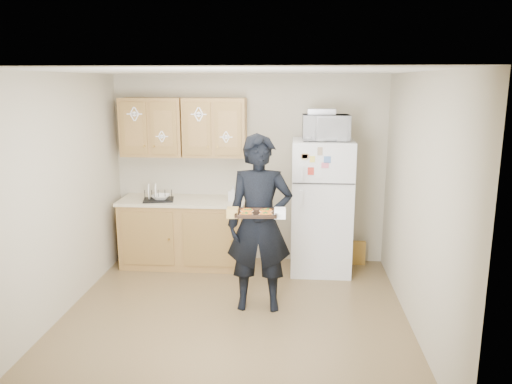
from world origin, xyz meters
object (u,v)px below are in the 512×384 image
person (260,224)px  dish_rack (158,195)px  baking_tray (256,214)px  microwave (326,128)px  refrigerator (321,207)px

person → dish_rack: 1.78m
person → baking_tray: bearing=-94.5°
person → baking_tray: size_ratio=4.64×
baking_tray → microwave: 1.75m
dish_rack → refrigerator: bearing=1.3°
baking_tray → person: bearing=85.5°
microwave → person: bearing=-125.6°
baking_tray → dish_rack: 1.98m
person → dish_rack: (-1.39, 1.11, 0.03)m
person → microwave: bearing=54.6°
baking_tray → dish_rack: baking_tray is taller
dish_rack → microwave: bearing=-0.0°
baking_tray → dish_rack: size_ratio=1.07×
microwave → refrigerator: bearing=112.4°
refrigerator → microwave: microwave is taller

